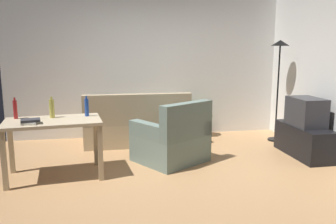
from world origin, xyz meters
TOP-DOWN VIEW (x-y plane):
  - ground_plane at (0.00, 0.00)m, footprint 5.20×4.40m
  - wall_rear at (0.00, 2.20)m, footprint 5.20×0.10m
  - couch at (-0.27, 1.59)m, footprint 1.81×0.84m
  - tv_stand at (2.25, 0.40)m, footprint 0.44×1.10m
  - tv at (2.25, 0.40)m, footprint 0.41×0.60m
  - torchiere_lamp at (2.25, 1.33)m, footprint 0.32×0.32m
  - desk at (-1.47, 0.15)m, footprint 1.27×0.83m
  - potted_plant at (1.03, 1.90)m, footprint 0.36×0.36m
  - armchair at (0.17, 0.48)m, footprint 1.21×1.19m
  - bottle_red at (-1.95, 0.32)m, footprint 0.05×0.05m
  - bottle_squat at (-1.49, 0.30)m, footprint 0.07×0.07m
  - bottle_blue at (-1.05, 0.33)m, footprint 0.06×0.06m
  - book_stack at (-1.70, -0.05)m, footprint 0.25×0.20m

SIDE VIEW (x-z plane):
  - ground_plane at x=0.00m, z-range -0.02..0.00m
  - tv_stand at x=2.25m, z-range 0.00..0.48m
  - couch at x=-0.27m, z-range -0.15..0.77m
  - armchair at x=0.17m, z-range -0.14..0.78m
  - potted_plant at x=1.03m, z-range 0.05..0.62m
  - desk at x=-1.47m, z-range 0.27..1.03m
  - tv at x=2.25m, z-range 0.48..0.92m
  - book_stack at x=-1.70m, z-range 0.76..0.82m
  - bottle_blue at x=-1.05m, z-range 0.74..1.02m
  - bottle_squat at x=-1.49m, z-range 0.74..1.02m
  - bottle_red at x=-1.95m, z-range 0.74..1.02m
  - wall_rear at x=0.00m, z-range 0.00..2.70m
  - torchiere_lamp at x=2.25m, z-range 0.51..2.32m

